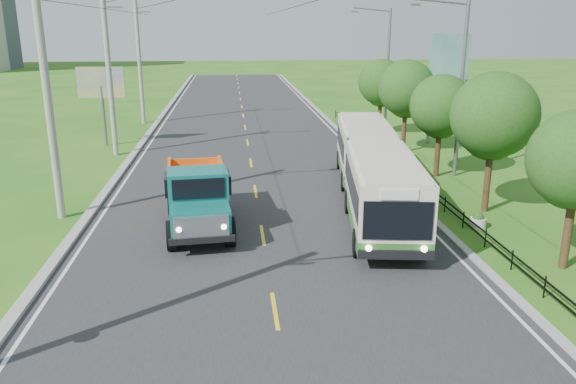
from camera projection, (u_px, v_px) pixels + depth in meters
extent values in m
plane|color=#256217|center=(275.00, 311.00, 15.88)|extent=(240.00, 240.00, 0.00)
cube|color=#28282B|center=(250.00, 155.00, 34.95)|extent=(14.00, 120.00, 0.02)
cube|color=#9E9E99|center=(132.00, 157.00, 34.23)|extent=(0.40, 120.00, 0.15)
cube|color=#9E9E99|center=(362.00, 152.00, 35.63)|extent=(0.30, 120.00, 0.10)
cube|color=silver|center=(141.00, 157.00, 34.30)|extent=(0.12, 120.00, 0.00)
cube|color=silver|center=(354.00, 153.00, 35.59)|extent=(0.12, 120.00, 0.00)
cube|color=yellow|center=(275.00, 310.00, 15.87)|extent=(0.12, 2.20, 0.00)
cube|color=black|center=(403.00, 171.00, 29.92)|extent=(0.04, 40.00, 0.60)
cylinder|color=gray|center=(48.00, 98.00, 22.23)|extent=(0.32, 0.32, 10.00)
cylinder|color=gray|center=(109.00, 74.00, 33.68)|extent=(0.32, 0.32, 10.00)
cube|color=slate|center=(112.00, 7.00, 32.65)|extent=(1.20, 0.10, 0.10)
cylinder|color=gray|center=(139.00, 61.00, 45.12)|extent=(0.32, 0.32, 10.00)
cube|color=slate|center=(142.00, 12.00, 44.09)|extent=(1.20, 0.10, 0.10)
cylinder|color=#382314|center=(569.00, 226.00, 18.31)|extent=(0.28, 0.28, 2.97)
sphere|color=#214B15|center=(572.00, 175.00, 18.36)|extent=(2.33, 2.33, 2.33)
cylinder|color=#382314|center=(488.00, 174.00, 23.98)|extent=(0.28, 0.28, 3.36)
sphere|color=#214B15|center=(494.00, 115.00, 23.26)|extent=(3.60, 3.60, 3.60)
sphere|color=#214B15|center=(492.00, 130.00, 23.96)|extent=(2.64, 2.64, 2.64)
cylinder|color=#382314|center=(438.00, 148.00, 29.75)|extent=(0.28, 0.28, 3.02)
sphere|color=#214B15|center=(441.00, 106.00, 29.11)|extent=(3.24, 3.24, 3.24)
sphere|color=#214B15|center=(440.00, 116.00, 29.79)|extent=(2.38, 2.38, 2.38)
cylinder|color=#382314|center=(404.00, 127.00, 35.44)|extent=(0.28, 0.28, 3.25)
sphere|color=#214B15|center=(407.00, 88.00, 34.75)|extent=(3.48, 3.48, 3.48)
sphere|color=#214B15|center=(407.00, 98.00, 35.44)|extent=(2.55, 2.55, 2.55)
cylinder|color=#382314|center=(380.00, 114.00, 41.19)|extent=(0.28, 0.28, 3.08)
sphere|color=#214B15|center=(381.00, 82.00, 40.53)|extent=(3.30, 3.30, 3.30)
sphere|color=#214B15|center=(382.00, 91.00, 41.21)|extent=(2.42, 2.42, 2.42)
cylinder|color=slate|center=(461.00, 91.00, 29.00)|extent=(0.20, 0.20, 9.00)
cylinder|color=slate|center=(441.00, 2.00, 27.61)|extent=(2.80, 0.10, 0.34)
cube|color=slate|center=(416.00, 5.00, 27.53)|extent=(0.45, 0.16, 0.12)
cylinder|color=slate|center=(388.00, 71.00, 42.35)|extent=(0.20, 0.20, 9.00)
cylinder|color=slate|center=(372.00, 9.00, 40.96)|extent=(2.80, 0.10, 0.34)
cube|color=slate|center=(354.00, 12.00, 40.88)|extent=(0.45, 0.16, 0.12)
cylinder|color=silver|center=(478.00, 223.00, 22.38)|extent=(0.64, 0.64, 0.40)
sphere|color=#214B15|center=(478.00, 217.00, 22.31)|extent=(0.44, 0.44, 0.44)
cylinder|color=silver|center=(414.00, 173.00, 30.01)|extent=(0.64, 0.64, 0.40)
sphere|color=#214B15|center=(415.00, 168.00, 29.94)|extent=(0.44, 0.44, 0.44)
cylinder|color=silver|center=(377.00, 143.00, 37.64)|extent=(0.64, 0.64, 0.40)
sphere|color=#214B15|center=(377.00, 139.00, 37.57)|extent=(0.44, 0.44, 0.44)
cylinder|color=slate|center=(104.00, 116.00, 37.28)|extent=(0.20, 0.20, 4.00)
cube|color=yellow|center=(101.00, 82.00, 36.65)|extent=(3.00, 0.15, 2.00)
cylinder|color=slate|center=(459.00, 119.00, 33.05)|extent=(0.24, 0.24, 5.00)
cylinder|color=slate|center=(430.00, 107.00, 37.82)|extent=(0.24, 0.24, 5.00)
cube|color=#144C47|center=(448.00, 59.00, 34.50)|extent=(0.20, 6.00, 3.00)
cube|color=#2F692A|center=(382.00, 215.00, 21.56)|extent=(3.47, 7.64, 0.54)
cube|color=beige|center=(384.00, 184.00, 21.22)|extent=(3.47, 7.64, 1.90)
cube|color=black|center=(384.00, 184.00, 21.22)|extent=(3.43, 7.06, 0.93)
cube|color=#2F692A|center=(363.00, 165.00, 29.33)|extent=(3.40, 7.15, 0.54)
cube|color=beige|center=(364.00, 142.00, 28.98)|extent=(3.40, 7.15, 1.90)
cube|color=black|center=(364.00, 142.00, 28.98)|extent=(3.36, 6.58, 0.93)
cube|color=#4C4C4C|center=(372.00, 165.00, 25.29)|extent=(2.42, 1.30, 2.34)
cube|color=black|center=(398.00, 221.00, 17.72)|extent=(2.20, 0.37, 1.28)
cylinder|color=black|center=(358.00, 243.00, 19.47)|extent=(0.46, 1.06, 1.02)
cylinder|color=black|center=(422.00, 244.00, 19.39)|extent=(0.46, 1.06, 1.02)
cylinder|color=black|center=(349.00, 201.00, 24.08)|extent=(0.46, 1.06, 1.02)
cylinder|color=black|center=(401.00, 202.00, 24.00)|extent=(0.46, 1.06, 1.02)
cylinder|color=black|center=(344.00, 181.00, 27.28)|extent=(0.46, 1.06, 1.02)
cylinder|color=black|center=(390.00, 181.00, 27.20)|extent=(0.46, 1.06, 1.02)
cylinder|color=black|center=(340.00, 160.00, 31.61)|extent=(0.46, 1.06, 1.02)
cylinder|color=black|center=(380.00, 160.00, 31.53)|extent=(0.46, 1.06, 1.02)
cube|color=#126C67|center=(201.00, 221.00, 19.92)|extent=(2.21, 1.58, 1.00)
cube|color=#126C67|center=(198.00, 196.00, 21.18)|extent=(2.33, 1.79, 1.99)
cube|color=black|center=(198.00, 183.00, 21.04)|extent=(2.52, 1.51, 0.70)
cube|color=black|center=(199.00, 213.00, 22.20)|extent=(1.53, 6.05, 0.25)
cube|color=orange|center=(196.00, 178.00, 23.51)|extent=(2.55, 3.18, 1.30)
cylinder|color=black|center=(172.00, 235.00, 20.07)|extent=(0.45, 1.12, 1.10)
cylinder|color=black|center=(230.00, 232.00, 20.45)|extent=(0.45, 1.12, 1.10)
cylinder|color=black|center=(172.00, 202.00, 23.82)|extent=(0.45, 1.12, 1.10)
cylinder|color=black|center=(221.00, 200.00, 24.20)|extent=(0.45, 1.12, 1.10)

